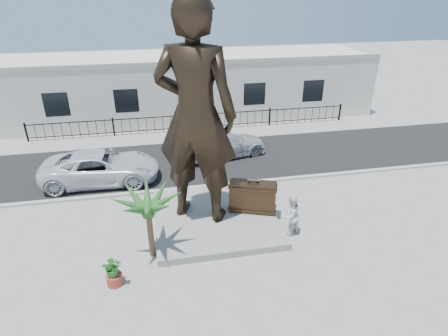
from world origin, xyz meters
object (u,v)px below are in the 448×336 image
object	(u,v)px
suitcase	(253,197)
car_white	(101,167)
statue	(196,116)
tourist	(291,215)

from	to	relation	value
suitcase	car_white	distance (m)	8.32
statue	tourist	world-z (taller)	statue
tourist	statue	bearing A→B (deg)	-51.67
suitcase	tourist	distance (m)	1.96
tourist	car_white	xyz separation A→B (m)	(-8.07, 6.23, -0.07)
statue	suitcase	bearing A→B (deg)	-161.51
statue	suitcase	size ratio (longest dim) A/B	4.49
statue	suitcase	xyz separation A→B (m)	(2.36, -0.23, -3.80)
statue	car_white	bearing A→B (deg)	-20.48
statue	tourist	xyz separation A→B (m)	(3.56, -1.78, -3.90)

